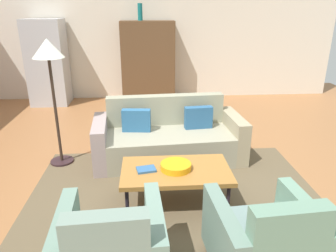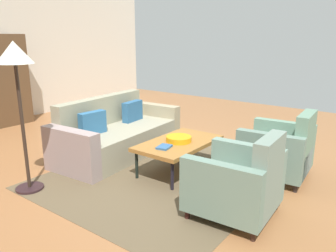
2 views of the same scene
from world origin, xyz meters
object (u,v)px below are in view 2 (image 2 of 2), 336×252
Objects in this scene: armchair_right at (281,152)px; floor_lamp at (16,67)px; couch at (115,135)px; armchair_left at (240,184)px; fruit_bowl at (179,139)px; coffee_table at (179,144)px; book_stack at (164,147)px.

floor_lamp reaches higher than armchair_right.
armchair_left is at bearing 71.75° from couch.
couch is 1.20m from fruit_bowl.
couch is 1.80× the size of coffee_table.
couch is 2.43m from armchair_right.
floor_lamp is at bearing 137.75° from book_stack.
couch reaches higher than book_stack.
book_stack is at bearing -178.88° from coffee_table.
armchair_left reaches higher than coffee_table.
coffee_table is 1.31m from armchair_right.
fruit_bowl is 0.20× the size of floor_lamp.
book_stack is at bearing 124.36° from armchair_right.
fruit_bowl is at bearing 86.09° from couch.
book_stack is at bearing -178.88° from fruit_bowl.
armchair_right is 1.49m from book_stack.
coffee_table is at bearing 113.01° from armchair_right.
armchair_right is at bearing -46.53° from floor_lamp.
armchair_left is at bearing -117.04° from fruit_bowl.
armchair_left is 2.68m from floor_lamp.
book_stack is (-0.93, 1.16, 0.08)m from armchair_right.
couch is at bearing 3.58° from floor_lamp.
armchair_left is at bearing -117.08° from coffee_table.
floor_lamp is at bearing -0.59° from couch.
armchair_left is 1.19m from book_stack.
armchair_right reaches higher than coffee_table.
armchair_right is 3.87× the size of book_stack.
fruit_bowl is 2.13m from floor_lamp.
armchair_right is (1.20, 0.00, 0.00)m from armchair_left.
armchair_right is 2.60× the size of fruit_bowl.
floor_lamp reaches higher than fruit_bowl.
armchair_right is 0.51× the size of floor_lamp.
armchair_right is at bearing -62.54° from fruit_bowl.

